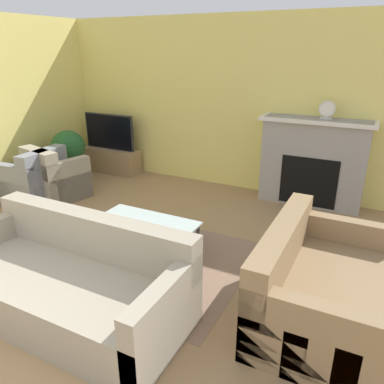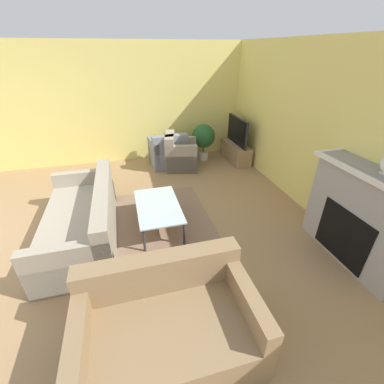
# 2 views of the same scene
# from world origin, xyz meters

# --- Properties ---
(wall_back) EXTENTS (8.74, 0.06, 2.70)m
(wall_back) POSITION_xyz_m (0.00, 5.20, 1.35)
(wall_back) COLOR #EADB72
(wall_back) RESTS_ON ground_plane
(area_rug) EXTENTS (2.35, 1.85, 0.00)m
(area_rug) POSITION_xyz_m (0.19, 2.51, 0.00)
(area_rug) COLOR #896B56
(area_rug) RESTS_ON ground_plane
(fireplace) EXTENTS (1.58, 0.44, 1.29)m
(fireplace) POSITION_xyz_m (1.55, 4.98, 0.67)
(fireplace) COLOR #9E9993
(fireplace) RESTS_ON ground_plane
(tv_stand) EXTENTS (1.10, 0.39, 0.44)m
(tv_stand) POSITION_xyz_m (-2.10, 4.89, 0.22)
(tv_stand) COLOR #997A56
(tv_stand) RESTS_ON ground_plane
(tv) EXTENTS (1.04, 0.06, 0.65)m
(tv) POSITION_xyz_m (-2.10, 4.89, 0.76)
(tv) COLOR #232328
(tv) RESTS_ON tv_stand
(couch_sectional) EXTENTS (2.14, 0.97, 0.82)m
(couch_sectional) POSITION_xyz_m (0.17, 1.47, 0.28)
(couch_sectional) COLOR #9E937F
(couch_sectional) RESTS_ON ground_plane
(couch_loveseat) EXTENTS (1.00, 1.59, 0.82)m
(couch_loveseat) POSITION_xyz_m (2.11, 2.37, 0.29)
(couch_loveseat) COLOR #8C704C
(couch_loveseat) RESTS_ON ground_plane
(armchair_by_window) EXTENTS (0.81, 0.87, 0.82)m
(armchair_by_window) POSITION_xyz_m (-2.23, 3.18, 0.30)
(armchair_by_window) COLOR gray
(armchair_by_window) RESTS_ON ground_plane
(armchair_accent) EXTENTS (0.93, 0.89, 0.82)m
(armchair_accent) POSITION_xyz_m (-2.02, 3.42, 0.31)
(armchair_accent) COLOR #9E937F
(armchair_accent) RESTS_ON ground_plane
(coffee_table) EXTENTS (1.15, 0.65, 0.40)m
(coffee_table) POSITION_xyz_m (0.19, 2.57, 0.37)
(coffee_table) COLOR #333338
(coffee_table) RESTS_ON ground_plane
(potted_plant) EXTENTS (0.57, 0.57, 0.90)m
(potted_plant) POSITION_xyz_m (-2.38, 4.12, 0.57)
(potted_plant) COLOR beige
(potted_plant) RESTS_ON ground_plane
(mantel_clock) EXTENTS (0.22, 0.07, 0.25)m
(mantel_clock) POSITION_xyz_m (1.66, 4.98, 1.42)
(mantel_clock) COLOR beige
(mantel_clock) RESTS_ON fireplace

